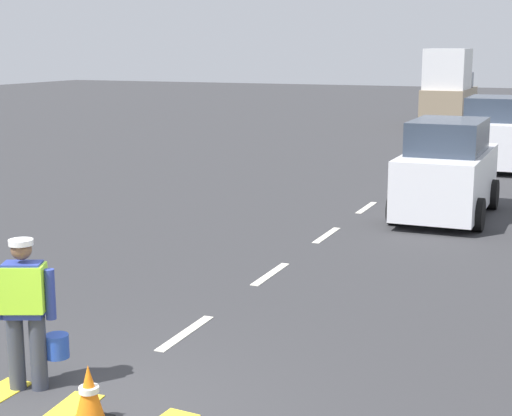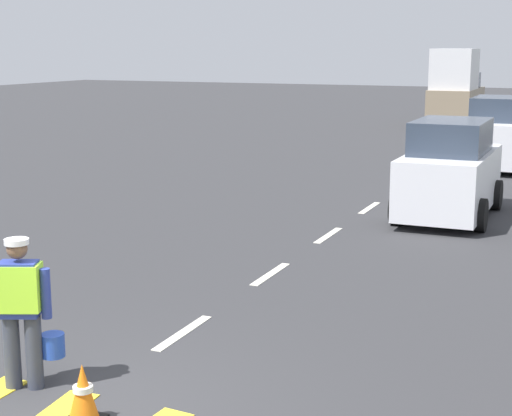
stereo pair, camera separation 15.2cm
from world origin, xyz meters
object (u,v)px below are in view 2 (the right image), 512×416
(road_worker, at_px, (23,306))
(car_outgoing_far, at_px, (500,135))
(traffic_cone_near, at_px, (83,393))
(delivery_truck, at_px, (456,92))
(car_outgoing_ahead, at_px, (450,172))

(road_worker, xyz_separation_m, car_outgoing_far, (2.67, 18.79, 0.07))
(traffic_cone_near, bearing_deg, delivery_truck, 93.35)
(traffic_cone_near, relative_size, car_outgoing_far, 0.15)
(traffic_cone_near, xyz_separation_m, car_outgoing_far, (1.63, 19.22, 0.71))
(delivery_truck, relative_size, car_outgoing_far, 1.16)
(road_worker, bearing_deg, delivery_truck, 91.48)
(traffic_cone_near, bearing_deg, car_outgoing_far, 85.17)
(road_worker, bearing_deg, car_outgoing_far, 81.90)
(traffic_cone_near, distance_m, car_outgoing_far, 19.30)
(car_outgoing_far, bearing_deg, car_outgoing_ahead, -90.63)
(delivery_truck, distance_m, car_outgoing_ahead, 20.65)
(car_outgoing_ahead, bearing_deg, road_worker, -103.34)
(car_outgoing_ahead, bearing_deg, car_outgoing_far, 89.37)
(road_worker, relative_size, traffic_cone_near, 2.79)
(road_worker, bearing_deg, car_outgoing_ahead, 76.66)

